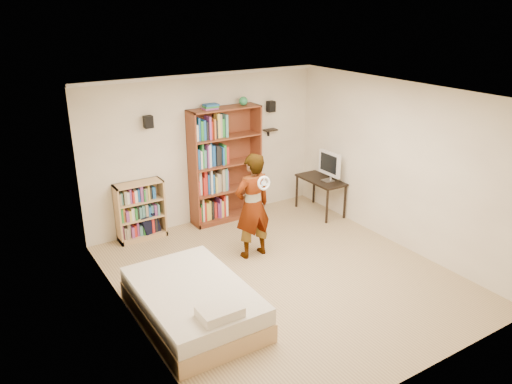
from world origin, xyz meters
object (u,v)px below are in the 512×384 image
Objects in this scene: low_bookshelf at (140,211)px; person at (253,206)px; daybed at (193,299)px; tall_bookshelf at (225,165)px; computer_desk at (320,196)px.

low_bookshelf is 0.60× the size of person.
low_bookshelf is 2.62m from daybed.
person reaches higher than daybed.
tall_bookshelf reaches higher than daybed.
computer_desk is at bearing -12.62° from low_bookshelf.
low_bookshelf reaches higher than daybed.
low_bookshelf is at bearing 84.24° from daybed.
tall_bookshelf reaches higher than low_bookshelf.
low_bookshelf is at bearing 178.54° from tall_bookshelf.
daybed is at bearing -152.52° from computer_desk.
tall_bookshelf is 1.95m from computer_desk.
person is at bearing -50.03° from low_bookshelf.
daybed is at bearing 32.63° from person.
tall_bookshelf is at bearing 53.40° from daybed.
person is (-2.02, -0.80, 0.51)m from computer_desk.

